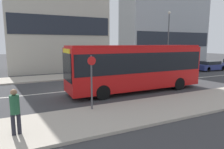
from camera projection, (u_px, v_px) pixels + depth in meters
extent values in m
plane|color=#3A3A3D|center=(71.00, 91.00, 15.07)|extent=(120.00, 120.00, 0.00)
cube|color=#B2A899|center=(103.00, 117.00, 9.49)|extent=(44.00, 3.50, 0.13)
cube|color=#B2A899|center=(56.00, 77.00, 20.64)|extent=(44.00, 3.50, 0.13)
cube|color=silver|center=(71.00, 91.00, 15.07)|extent=(41.80, 0.16, 0.01)
cube|color=#1E232D|center=(63.00, 25.00, 23.30)|extent=(11.66, 0.08, 2.20)
cube|color=#9EA3A8|center=(165.00, 18.00, 32.63)|extent=(14.53, 5.08, 15.15)
cube|color=#1E232D|center=(175.00, 39.00, 30.87)|extent=(13.95, 0.08, 2.20)
cube|color=red|center=(136.00, 67.00, 14.80)|extent=(10.24, 2.49, 2.96)
cube|color=black|center=(136.00, 61.00, 14.73)|extent=(10.03, 2.52, 1.36)
cube|color=red|center=(137.00, 46.00, 14.56)|extent=(10.08, 2.29, 0.14)
cube|color=black|center=(67.00, 67.00, 12.58)|extent=(0.05, 2.19, 1.78)
cube|color=yellow|center=(66.00, 51.00, 12.42)|extent=(0.04, 1.74, 0.32)
cylinder|color=black|center=(103.00, 92.00, 12.64)|extent=(0.96, 0.28, 0.96)
cylinder|color=black|center=(91.00, 86.00, 14.67)|extent=(0.96, 0.28, 0.96)
cylinder|color=black|center=(179.00, 84.00, 15.34)|extent=(0.96, 0.28, 0.96)
cylinder|color=black|center=(160.00, 79.00, 17.36)|extent=(0.96, 0.28, 0.96)
cube|color=navy|center=(180.00, 69.00, 24.18)|extent=(4.15, 1.72, 0.68)
cube|color=#21262B|center=(179.00, 64.00, 24.03)|extent=(2.28, 1.51, 0.54)
cylinder|color=black|center=(192.00, 71.00, 24.07)|extent=(0.60, 0.18, 0.60)
cylinder|color=black|center=(183.00, 69.00, 25.44)|extent=(0.60, 0.18, 0.60)
cylinder|color=black|center=(176.00, 72.00, 22.98)|extent=(0.60, 0.18, 0.60)
cylinder|color=black|center=(167.00, 70.00, 24.35)|extent=(0.60, 0.18, 0.60)
cube|color=navy|center=(211.00, 67.00, 26.33)|extent=(4.31, 1.69, 0.68)
cube|color=#21262B|center=(210.00, 63.00, 26.19)|extent=(2.37, 1.49, 0.42)
cylinder|color=black|center=(223.00, 68.00, 26.25)|extent=(0.60, 0.18, 0.60)
cylinder|color=black|center=(212.00, 67.00, 27.60)|extent=(0.60, 0.18, 0.60)
cylinder|color=black|center=(208.00, 69.00, 25.12)|extent=(0.60, 0.18, 0.60)
cylinder|color=black|center=(199.00, 68.00, 26.46)|extent=(0.60, 0.18, 0.60)
cylinder|color=black|center=(222.00, 66.00, 28.70)|extent=(0.60, 0.18, 0.60)
cylinder|color=#23232D|center=(19.00, 124.00, 7.58)|extent=(0.15, 0.15, 0.82)
cylinder|color=#23232D|center=(13.00, 125.00, 7.47)|extent=(0.15, 0.15, 0.82)
cylinder|color=#235638|center=(15.00, 105.00, 7.41)|extent=(0.34, 0.34, 0.71)
sphere|color=#936B4C|center=(14.00, 92.00, 7.33)|extent=(0.23, 0.23, 0.23)
cylinder|color=#4C4C51|center=(92.00, 83.00, 10.30)|extent=(0.09, 0.09, 2.82)
cylinder|color=red|center=(92.00, 61.00, 10.07)|extent=(0.44, 0.03, 0.44)
cylinder|color=#4C4C51|center=(168.00, 43.00, 25.00)|extent=(0.14, 0.14, 7.03)
sphere|color=silver|center=(169.00, 13.00, 24.44)|extent=(0.36, 0.36, 0.36)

